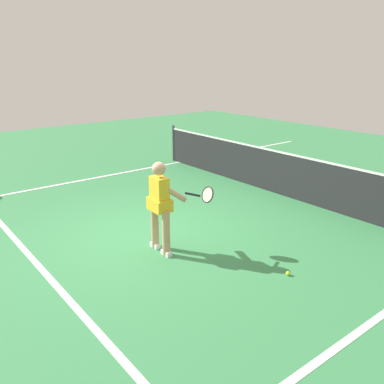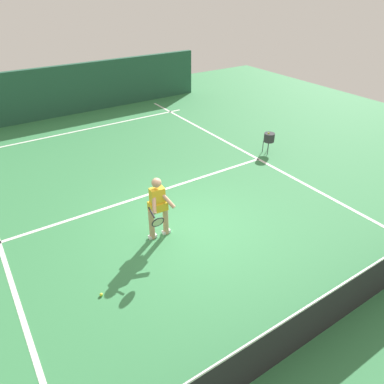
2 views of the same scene
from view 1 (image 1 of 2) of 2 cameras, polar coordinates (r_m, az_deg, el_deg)
The scene contains 7 objects.
ground_plane at distance 7.65m, azimuth -6.87°, elevation -5.91°, with size 26.67×26.67×0.00m, color #38844C.
service_line_marking at distance 6.96m, azimuth -20.63°, elevation -9.55°, with size 8.03×0.10×0.01m, color white.
sideline_left_marking at distance 11.09m, azimuth -17.84°, elevation 1.03°, with size 0.10×18.52×0.01m, color white.
sideline_right_marking at distance 5.14m, azimuth 19.07°, elevation -20.13°, with size 0.10×18.52×0.01m, color white.
court_net at distance 9.87m, azimuth 12.23°, elevation 2.61°, with size 8.71×0.08×1.12m.
tennis_player at distance 6.68m, azimuth -4.27°, elevation -1.64°, with size 0.80×0.92×1.55m.
tennis_ball_near at distance 6.42m, azimuth 13.23°, elevation -10.98°, with size 0.07×0.07×0.07m, color #D1E533.
Camera 1 is at (6.01, -3.58, 3.11)m, focal length 38.27 mm.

